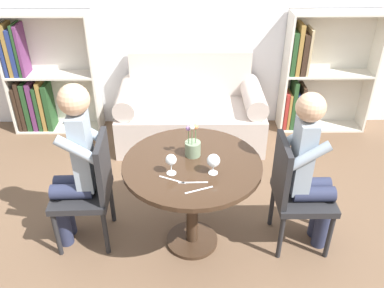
# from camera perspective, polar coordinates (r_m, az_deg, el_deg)

# --- Properties ---
(ground_plane) EXTENTS (16.00, 16.00, 0.00)m
(ground_plane) POSITION_cam_1_polar(r_m,az_deg,el_deg) (3.29, 0.01, -13.48)
(ground_plane) COLOR brown
(back_wall) EXTENTS (5.20, 0.05, 2.70)m
(back_wall) POSITION_cam_1_polar(r_m,az_deg,el_deg) (4.44, -0.28, 18.93)
(back_wall) COLOR silver
(back_wall) RESTS_ON ground_plane
(round_table) EXTENTS (0.97, 0.97, 0.75)m
(round_table) POSITION_cam_1_polar(r_m,az_deg,el_deg) (2.89, 0.01, -4.96)
(round_table) COLOR #382619
(round_table) RESTS_ON ground_plane
(couch) EXTENTS (1.53, 0.80, 0.92)m
(couch) POSITION_cam_1_polar(r_m,az_deg,el_deg) (4.40, -0.21, 4.35)
(couch) COLOR beige
(couch) RESTS_ON ground_plane
(bookshelf_left) EXTENTS (0.97, 0.28, 1.33)m
(bookshelf_left) POSITION_cam_1_polar(r_m,az_deg,el_deg) (4.80, -20.51, 8.41)
(bookshelf_left) COLOR silver
(bookshelf_left) RESTS_ON ground_plane
(bookshelf_right) EXTENTS (0.97, 0.28, 1.33)m
(bookshelf_right) POSITION_cam_1_polar(r_m,az_deg,el_deg) (4.72, 16.83, 9.22)
(bookshelf_right) COLOR silver
(bookshelf_right) RESTS_ON ground_plane
(chair_left) EXTENTS (0.43, 0.43, 0.90)m
(chair_left) POSITION_cam_1_polar(r_m,az_deg,el_deg) (3.10, -14.10, -5.84)
(chair_left) COLOR #232326
(chair_left) RESTS_ON ground_plane
(chair_right) EXTENTS (0.42, 0.42, 0.90)m
(chair_right) POSITION_cam_1_polar(r_m,az_deg,el_deg) (3.07, 14.24, -6.26)
(chair_right) COLOR #232326
(chair_right) RESTS_ON ground_plane
(person_left) EXTENTS (0.42, 0.35, 1.31)m
(person_left) POSITION_cam_1_polar(r_m,az_deg,el_deg) (3.00, -16.20, -2.68)
(person_left) COLOR #282D47
(person_left) RESTS_ON ground_plane
(person_right) EXTENTS (0.42, 0.34, 1.27)m
(person_right) POSITION_cam_1_polar(r_m,az_deg,el_deg) (3.00, 16.31, -3.57)
(person_right) COLOR #282D47
(person_right) RESTS_ON ground_plane
(wine_glass_left) EXTENTS (0.07, 0.07, 0.15)m
(wine_glass_left) POSITION_cam_1_polar(r_m,az_deg,el_deg) (2.65, -2.96, -2.31)
(wine_glass_left) COLOR white
(wine_glass_left) RESTS_ON round_table
(wine_glass_right) EXTENTS (0.09, 0.09, 0.14)m
(wine_glass_right) POSITION_cam_1_polar(r_m,az_deg,el_deg) (2.66, 3.03, -2.42)
(wine_glass_right) COLOR white
(wine_glass_right) RESTS_ON round_table
(flower_vase) EXTENTS (0.11, 0.11, 0.26)m
(flower_vase) POSITION_cam_1_polar(r_m,az_deg,el_deg) (2.85, 0.10, -0.37)
(flower_vase) COLOR gray
(flower_vase) RESTS_ON round_table
(knife_left_setting) EXTENTS (0.19, 0.01, 0.00)m
(knife_left_setting) POSITION_cam_1_polar(r_m,az_deg,el_deg) (2.62, 0.18, -5.42)
(knife_left_setting) COLOR silver
(knife_left_setting) RESTS_ON round_table
(fork_left_setting) EXTENTS (0.18, 0.08, 0.00)m
(fork_left_setting) POSITION_cam_1_polar(r_m,az_deg,el_deg) (2.56, 0.99, -6.46)
(fork_left_setting) COLOR silver
(fork_left_setting) RESTS_ON round_table
(knife_right_setting) EXTENTS (0.18, 0.09, 0.00)m
(knife_right_setting) POSITION_cam_1_polar(r_m,az_deg,el_deg) (2.65, -2.78, -5.03)
(knife_right_setting) COLOR silver
(knife_right_setting) RESTS_ON round_table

